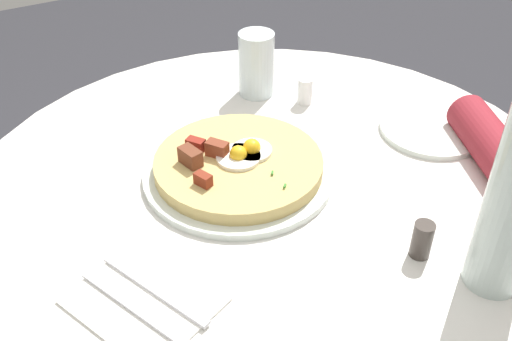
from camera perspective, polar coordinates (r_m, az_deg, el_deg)
name	(u,v)px	position (r m, az deg, el deg)	size (l,w,h in m)	color
dining_table	(272,266)	(1.05, 1.54, -9.20)	(0.98, 0.98, 0.76)	silver
pizza_plate	(239,173)	(0.94, -1.69, -0.23)	(0.30, 0.30, 0.01)	silver
breakfast_pizza	(238,163)	(0.93, -1.78, 0.70)	(0.27, 0.27, 0.05)	tan
bread_plate	(431,129)	(1.09, 16.51, 3.82)	(0.18, 0.18, 0.01)	silver
napkin	(144,300)	(0.77, -10.73, -12.20)	(0.17, 0.14, 0.00)	white
fork	(154,289)	(0.77, -9.78, -11.22)	(0.18, 0.01, 0.01)	silver
knife	(133,307)	(0.76, -11.78, -12.75)	(0.18, 0.01, 0.01)	silver
water_glass	(256,64)	(1.14, 0.04, 10.21)	(0.07, 0.07, 0.12)	silver
salt_shaker	(305,91)	(1.13, 4.75, 7.64)	(0.03, 0.03, 0.05)	white
pepper_shaker	(422,240)	(0.82, 15.71, -6.45)	(0.03, 0.03, 0.05)	#3F3833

